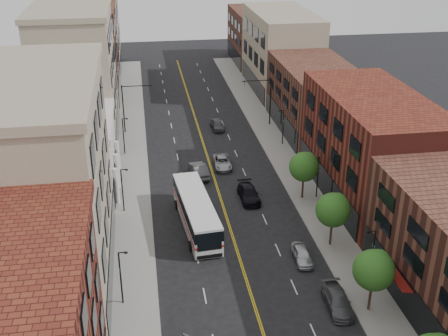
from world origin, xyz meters
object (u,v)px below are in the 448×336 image
car_lane_a (249,194)px  car_lane_c (217,125)px  car_parked_mid (338,301)px  car_parked_far (302,255)px  city_bus (196,211)px  car_lane_b (222,162)px  car_lane_behind (199,170)px

car_lane_a → car_lane_c: (-0.36, 22.80, -0.00)m
car_parked_mid → car_parked_far: size_ratio=1.21×
car_parked_far → car_lane_c: car_lane_c is taller
car_parked_mid → car_lane_a: (-3.68, 20.00, 0.05)m
city_bus → car_parked_far: (9.23, -7.77, -1.26)m
car_parked_far → car_lane_a: car_lane_a is taller
car_lane_b → car_lane_c: car_lane_c is taller
car_lane_behind → car_lane_a: (4.95, -7.06, -0.08)m
city_bus → car_lane_behind: city_bus is taller
car_lane_b → car_lane_c: size_ratio=1.10×
car_lane_b → car_lane_c: 13.56m
car_lane_b → car_lane_c: (1.29, 13.50, 0.07)m
car_parked_mid → car_lane_b: 29.79m
car_lane_behind → car_lane_c: size_ratio=1.15×
car_parked_mid → car_lane_behind: (-8.63, 27.07, 0.12)m
car_parked_mid → car_lane_b: car_parked_mid is taller
car_lane_c → car_lane_b: bearing=-97.7°
car_parked_mid → car_lane_a: 20.34m
city_bus → car_lane_b: (4.93, 14.38, -1.27)m
car_lane_behind → car_lane_b: 3.99m
city_bus → car_parked_mid: (10.26, -14.92, -1.24)m
car_lane_behind → car_parked_mid: bearing=101.4°
car_lane_behind → city_bus: bearing=76.1°
car_lane_c → car_parked_far: bearing=-87.4°
city_bus → car_lane_a: (6.58, 5.08, -1.20)m
car_lane_c → city_bus: bearing=-104.8°
car_parked_far → city_bus: bearing=142.2°
city_bus → car_lane_behind: 12.30m
car_parked_far → car_lane_c: size_ratio=0.91×
city_bus → car_parked_mid: city_bus is taller
car_lane_a → car_lane_b: (-1.65, 9.30, -0.07)m
car_parked_far → car_lane_b: (-4.30, 22.15, -0.01)m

